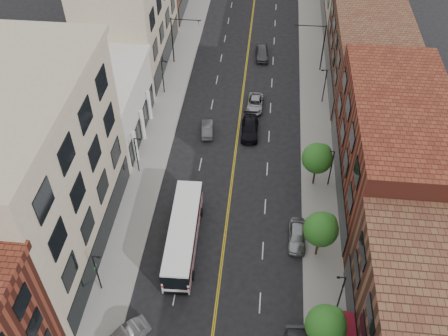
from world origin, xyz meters
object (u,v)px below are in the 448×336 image
(car_lane_c, at_px, (262,53))
(car_parked_far, at_px, (297,236))
(city_bus, at_px, (183,233))
(car_lane_behind, at_px, (207,129))
(car_lane_b, at_px, (255,103))
(car_angle_b, at_px, (126,335))
(car_lane_a, at_px, (250,128))

(car_lane_c, bearing_deg, car_parked_far, -85.86)
(city_bus, distance_m, car_lane_c, 37.33)
(car_lane_behind, height_order, car_lane_c, car_lane_c)
(car_parked_far, relative_size, car_lane_b, 0.95)
(car_angle_b, bearing_deg, car_lane_b, 120.73)
(city_bus, height_order, car_angle_b, city_bus)
(car_parked_far, height_order, car_lane_b, car_parked_far)
(city_bus, xyz_separation_m, car_lane_behind, (0.14, 17.91, -1.16))
(car_lane_b, bearing_deg, car_lane_a, -92.15)
(city_bus, relative_size, car_lane_behind, 3.09)
(city_bus, relative_size, car_parked_far, 2.71)
(car_parked_far, bearing_deg, car_angle_b, -138.86)
(city_bus, height_order, car_lane_behind, city_bus)
(car_angle_b, relative_size, car_parked_far, 0.95)
(car_lane_a, bearing_deg, car_lane_b, 84.39)
(car_angle_b, relative_size, car_lane_a, 0.80)
(car_parked_far, bearing_deg, car_lane_behind, 125.97)
(city_bus, distance_m, car_lane_a, 19.26)
(city_bus, relative_size, car_lane_a, 2.29)
(car_parked_far, bearing_deg, car_lane_b, 105.13)
(car_lane_a, relative_size, car_lane_c, 1.11)
(car_parked_far, height_order, car_lane_c, car_lane_c)
(car_angle_b, distance_m, car_lane_behind, 28.89)
(car_lane_c, bearing_deg, car_lane_behind, -112.23)
(car_parked_far, bearing_deg, city_bus, -170.73)
(car_lane_behind, bearing_deg, car_lane_a, 178.02)
(city_bus, height_order, car_lane_b, city_bus)
(car_lane_c, bearing_deg, car_lane_b, -95.81)
(car_lane_behind, bearing_deg, car_parked_far, 117.49)
(car_angle_b, height_order, car_lane_a, car_lane_a)
(car_parked_far, distance_m, car_lane_behind, 19.83)
(car_parked_far, bearing_deg, car_lane_a, 110.57)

